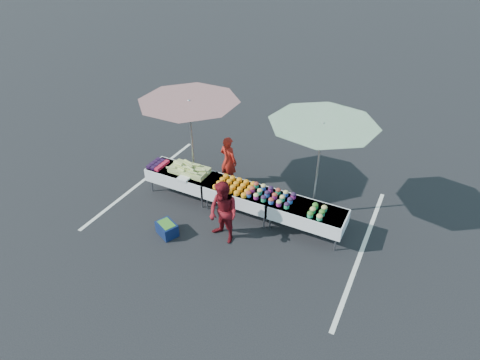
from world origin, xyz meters
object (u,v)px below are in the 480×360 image
at_px(vendor, 228,161).
at_px(umbrella_left, 189,109).
at_px(table_left, 181,176).
at_px(customer, 223,213).
at_px(umbrella_right, 322,132).
at_px(table_right, 307,214).
at_px(storage_bin, 167,229).
at_px(table_center, 240,194).

xyz_separation_m(vendor, umbrella_left, (-0.75, -0.63, 1.67)).
bearing_deg(table_left, customer, -29.83).
distance_m(table_left, umbrella_left, 1.89).
bearing_deg(umbrella_right, vendor, 174.74).
xyz_separation_m(table_left, table_right, (3.60, 0.00, 0.00)).
distance_m(table_right, customer, 2.01).
bearing_deg(storage_bin, table_center, 78.01).
distance_m(vendor, umbrella_right, 3.09).
distance_m(table_left, table_right, 3.60).
height_order(table_left, vendor, vendor).
distance_m(table_right, storage_bin, 3.40).
relative_size(table_left, storage_bin, 3.00).
bearing_deg(customer, table_center, 115.73).
height_order(table_right, storage_bin, table_right).
height_order(table_center, umbrella_right, umbrella_right).
bearing_deg(umbrella_left, storage_bin, -76.71).
height_order(table_right, umbrella_right, umbrella_right).
bearing_deg(customer, umbrella_left, 158.07).
bearing_deg(storage_bin, umbrella_left, 127.61).
relative_size(table_left, umbrella_right, 0.62).
bearing_deg(customer, storage_bin, -141.19).
xyz_separation_m(umbrella_right, storage_bin, (-2.89, -2.40, -2.20)).
height_order(table_left, table_right, same).
relative_size(vendor, umbrella_left, 0.44).
height_order(vendor, umbrella_right, umbrella_right).
xyz_separation_m(table_right, customer, (-1.66, -1.11, 0.22)).
bearing_deg(umbrella_right, umbrella_left, -173.47).
relative_size(table_center, vendor, 1.24).
xyz_separation_m(table_left, table_center, (1.80, 0.00, 0.00)).
relative_size(table_left, table_right, 1.00).
bearing_deg(table_left, umbrella_right, 12.83).
height_order(umbrella_left, storage_bin, umbrella_left).
height_order(table_right, vendor, vendor).
height_order(table_left, table_center, same).
distance_m(table_center, vendor, 1.38).
bearing_deg(table_right, vendor, 158.91).
distance_m(table_center, storage_bin, 2.03).
bearing_deg(storage_bin, customer, 44.62).
relative_size(table_left, customer, 1.16).
xyz_separation_m(table_right, storage_bin, (-2.98, -1.60, -0.41)).
relative_size(vendor, customer, 0.94).
distance_m(vendor, customer, 2.39).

